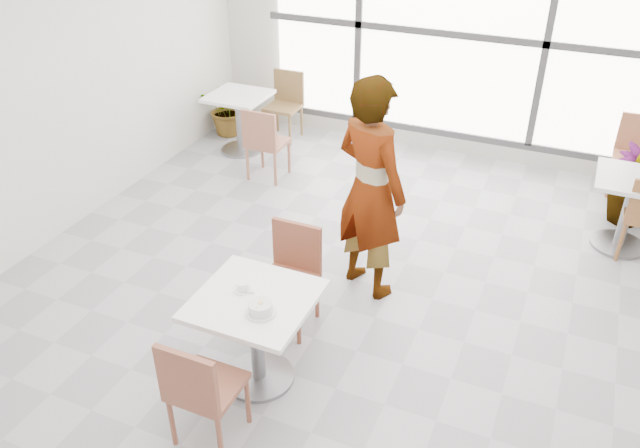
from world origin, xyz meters
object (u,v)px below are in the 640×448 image
at_px(bg_chair_left_near, 264,140).
at_px(plant_right, 633,185).
at_px(bg_chair_right_far, 635,150).
at_px(person, 371,189).
at_px(bg_table_left, 239,115).
at_px(main_table, 256,324).
at_px(oatmeal_bowl, 261,308).
at_px(coffee_cup, 243,287).
at_px(chair_far, 292,269).
at_px(bg_chair_left_far, 286,100).
at_px(plant_left, 230,107).
at_px(bg_table_right, 630,203).
at_px(chair_near, 199,387).

height_order(bg_chair_left_near, plant_right, bg_chair_left_near).
bearing_deg(bg_chair_right_far, person, -126.02).
distance_m(bg_table_left, bg_chair_right_far, 4.60).
height_order(main_table, bg_chair_right_far, bg_chair_right_far).
xyz_separation_m(oatmeal_bowl, coffee_cup, (-0.23, 0.17, -0.01)).
xyz_separation_m(coffee_cup, bg_chair_right_far, (2.53, 4.24, -0.28)).
distance_m(main_table, chair_far, 0.73).
height_order(bg_chair_left_near, bg_chair_left_far, same).
distance_m(bg_chair_left_near, plant_left, 1.46).
bearing_deg(chair_far, main_table, -84.49).
relative_size(bg_chair_left_far, plant_left, 1.17).
distance_m(coffee_cup, plant_left, 4.55).
bearing_deg(bg_chair_left_near, person, 140.55).
relative_size(oatmeal_bowl, plant_left, 0.28).
bearing_deg(bg_table_right, main_table, -128.62).
bearing_deg(bg_table_right, bg_chair_left_near, -178.34).
xyz_separation_m(bg_chair_left_far, plant_right, (4.22, -0.58, -0.08)).
height_order(chair_near, plant_right, chair_near).
relative_size(main_table, oatmeal_bowl, 3.81).
bearing_deg(bg_chair_left_far, chair_far, -63.12).
height_order(main_table, plant_right, plant_right).
bearing_deg(plant_left, bg_chair_left_far, 18.04).
bearing_deg(chair_far, coffee_cup, -93.61).
bearing_deg(bg_chair_left_far, main_table, -66.51).
distance_m(chair_far, bg_chair_left_near, 2.56).
xyz_separation_m(main_table, person, (0.33, 1.41, 0.45)).
relative_size(person, bg_table_right, 2.59).
bearing_deg(bg_chair_left_near, oatmeal_bowl, 117.64).
height_order(oatmeal_bowl, plant_left, oatmeal_bowl).
xyz_separation_m(chair_far, plant_right, (2.50, 2.82, -0.08)).
height_order(chair_near, coffee_cup, chair_near).
bearing_deg(bg_table_right, bg_chair_left_far, 164.92).
distance_m(chair_far, oatmeal_bowl, 0.92).
relative_size(main_table, bg_table_right, 1.07).
bearing_deg(bg_chair_left_far, plant_right, -7.80).
relative_size(bg_chair_left_far, plant_right, 1.03).
relative_size(bg_chair_left_near, bg_chair_right_far, 1.00).
bearing_deg(bg_chair_left_far, chair_near, -69.95).
bearing_deg(person, bg_table_left, -15.15).
height_order(plant_left, plant_right, plant_right).
distance_m(bg_table_right, bg_chair_left_near, 3.85).
distance_m(coffee_cup, bg_chair_left_near, 3.15).
distance_m(bg_chair_left_far, bg_chair_right_far, 4.21).
relative_size(main_table, plant_left, 1.07).
relative_size(bg_table_left, bg_table_right, 1.00).
bearing_deg(plant_right, main_table, -124.41).
height_order(chair_near, bg_chair_right_far, same).
distance_m(chair_near, plant_left, 5.17).
bearing_deg(bg_chair_left_far, bg_table_right, -15.08).
height_order(bg_table_left, bg_chair_right_far, bg_chair_right_far).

